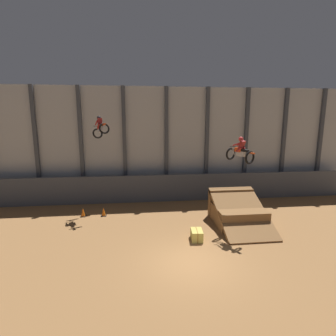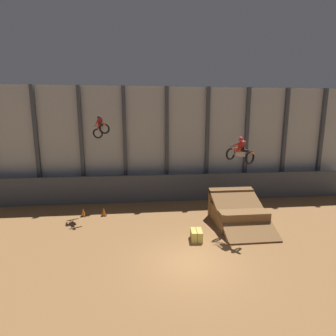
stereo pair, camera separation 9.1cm
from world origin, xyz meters
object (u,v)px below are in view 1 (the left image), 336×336
Objects in this scene: rider_bike_left_air at (100,128)px; traffic_cone_near_ramp at (104,212)px; rider_bike_right_air at (240,152)px; dirt_ramp at (237,212)px; traffic_cone_arena_edge at (83,212)px; hay_bale_trackside at (197,235)px.

traffic_cone_near_ramp is (0.12, -1.26, -5.62)m from rider_bike_left_air.
traffic_cone_near_ramp is at bearing 131.63° from rider_bike_right_air.
rider_bike_right_air is at bearing -109.99° from dirt_ramp.
traffic_cone_near_ramp is at bearing -2.04° from traffic_cone_arena_edge.
rider_bike_left_air reaches higher than dirt_ramp.
rider_bike_left_air reaches higher than traffic_cone_arena_edge.
rider_bike_right_air is (-0.37, -1.02, 3.97)m from dirt_ramp.
rider_bike_left_air is 3.11× the size of traffic_cone_arena_edge.
dirt_ramp is 8.80m from traffic_cone_near_ramp.
dirt_ramp is 7.56× the size of traffic_cone_arena_edge.
rider_bike_right_air is at bearing -55.43° from rider_bike_left_air.
rider_bike_left_air is (-8.65, 3.38, 5.20)m from dirt_ramp.
dirt_ramp is 7.56× the size of traffic_cone_near_ramp.
hay_bale_trackside is (-2.68, -1.10, -4.39)m from rider_bike_right_air.
dirt_ramp is 2.49× the size of rider_bike_right_air.
traffic_cone_arena_edge is (-9.90, 2.18, -0.42)m from dirt_ramp.
dirt_ramp is at bearing -12.40° from traffic_cone_arena_edge.
rider_bike_left_air reaches higher than rider_bike_right_air.
dirt_ramp is at bearing 42.71° from rider_bike_right_air.
hay_bale_trackside is (5.61, -5.50, -5.62)m from rider_bike_left_air.
rider_bike_right_air is 9.79m from traffic_cone_near_ramp.
dirt_ramp is 3.73m from hay_bale_trackside.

